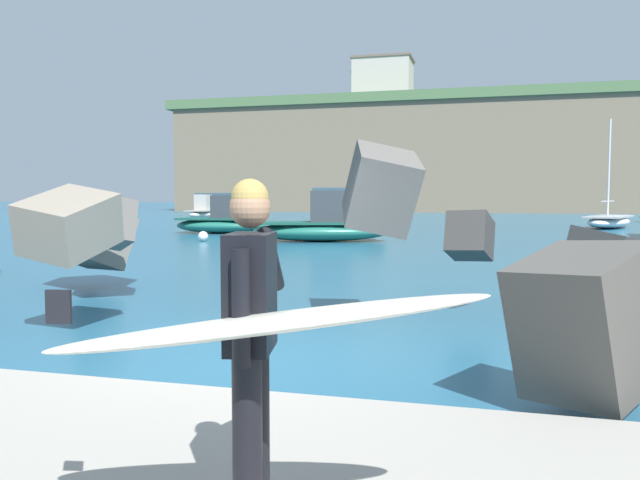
% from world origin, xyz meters
% --- Properties ---
extents(ground_plane, '(400.00, 400.00, 0.00)m').
position_xyz_m(ground_plane, '(0.00, 0.00, 0.00)').
color(ground_plane, '#235B7A').
extents(breakwater_jetty, '(33.04, 7.92, 2.88)m').
position_xyz_m(breakwater_jetty, '(-2.58, 2.27, 1.26)').
color(breakwater_jetty, slate).
rests_on(breakwater_jetty, ground).
extents(surfer_with_board, '(2.12, 1.32, 1.78)m').
position_xyz_m(surfer_with_board, '(1.65, -3.99, 1.28)').
color(surfer_with_board, black).
rests_on(surfer_with_board, walkway_path).
extents(boat_near_left, '(4.12, 6.37, 6.62)m').
position_xyz_m(boat_near_left, '(10.03, 35.11, 0.44)').
color(boat_near_left, white).
rests_on(boat_near_left, ground).
extents(boat_near_right, '(5.01, 2.60, 2.13)m').
position_xyz_m(boat_near_right, '(-10.80, 23.97, 0.65)').
color(boat_near_right, '#1E6656').
rests_on(boat_near_right, ground).
extents(boat_mid_left, '(6.24, 3.50, 2.31)m').
position_xyz_m(boat_mid_left, '(-4.09, 19.45, 0.70)').
color(boat_mid_left, '#1E6656').
rests_on(boat_mid_left, ground).
extents(boat_far_left, '(2.52, 5.08, 2.25)m').
position_xyz_m(boat_far_left, '(-21.31, 44.44, 0.67)').
color(boat_far_left, beige).
rests_on(boat_far_left, ground).
extents(boat_far_centre, '(5.16, 2.30, 2.26)m').
position_xyz_m(boat_far_centre, '(-5.79, 36.21, 0.71)').
color(boat_far_centre, '#EAC64C').
rests_on(boat_far_centre, ground).
extents(mooring_buoy_middle, '(0.44, 0.44, 0.44)m').
position_xyz_m(mooring_buoy_middle, '(-9.10, 18.09, 0.22)').
color(mooring_buoy_middle, silver).
rests_on(mooring_buoy_middle, ground).
extents(headland_bluff, '(97.81, 42.01, 14.74)m').
position_xyz_m(headland_bluff, '(9.98, 90.71, 7.39)').
color(headland_bluff, '#756651').
rests_on(headland_bluff, ground).
extents(station_building_west, '(8.17, 6.13, 6.30)m').
position_xyz_m(station_building_west, '(-11.50, 81.05, 17.91)').
color(station_building_west, '#B2ADA3').
rests_on(station_building_west, headland_bluff).
extents(station_building_central, '(7.85, 5.73, 4.37)m').
position_xyz_m(station_building_central, '(-11.66, 81.56, 16.94)').
color(station_building_central, '#B2ADA3').
rests_on(station_building_central, headland_bluff).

